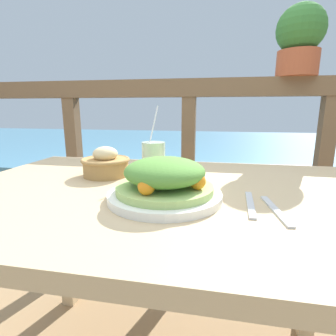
{
  "coord_description": "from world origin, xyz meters",
  "views": [
    {
      "loc": [
        0.15,
        -0.72,
        1.0
      ],
      "look_at": [
        0.02,
        0.01,
        0.83
      ],
      "focal_mm": 28.0,
      "sensor_mm": 36.0,
      "label": 1
    }
  ],
  "objects": [
    {
      "name": "fork",
      "position": [
        0.24,
        -0.09,
        0.77
      ],
      "size": [
        0.03,
        0.18,
        0.0
      ],
      "color": "silver",
      "rests_on": "patio_table"
    },
    {
      "name": "patio_table",
      "position": [
        0.0,
        0.0,
        0.67
      ],
      "size": [
        1.26,
        0.83,
        0.77
      ],
      "color": "tan",
      "rests_on": "ground_plane"
    },
    {
      "name": "potted_plant",
      "position": [
        0.51,
        0.7,
        1.31
      ],
      "size": [
        0.22,
        0.22,
        0.32
      ],
      "color": "#A34C2D",
      "rests_on": "railing_fence"
    },
    {
      "name": "bread_basket",
      "position": [
        -0.22,
        0.11,
        0.81
      ],
      "size": [
        0.17,
        0.17,
        0.1
      ],
      "color": "#AD7F47",
      "rests_on": "patio_table"
    },
    {
      "name": "railing_fence",
      "position": [
        0.0,
        0.7,
        0.78
      ],
      "size": [
        2.8,
        0.08,
        1.14
      ],
      "color": "brown",
      "rests_on": "ground_plane"
    },
    {
      "name": "drink_glass",
      "position": [
        -0.05,
        0.1,
        0.83
      ],
      "size": [
        0.08,
        0.08,
        0.24
      ],
      "color": "beige",
      "rests_on": "patio_table"
    },
    {
      "name": "sea_backdrop",
      "position": [
        0.0,
        3.2,
        0.25
      ],
      "size": [
        12.0,
        4.0,
        0.49
      ],
      "color": "teal",
      "rests_on": "ground_plane"
    },
    {
      "name": "salad_plate",
      "position": [
        0.03,
        -0.09,
        0.81
      ],
      "size": [
        0.29,
        0.29,
        0.11
      ],
      "color": "white",
      "rests_on": "patio_table"
    },
    {
      "name": "knife",
      "position": [
        0.29,
        -0.12,
        0.77
      ],
      "size": [
        0.04,
        0.18,
        0.0
      ],
      "color": "silver",
      "rests_on": "patio_table"
    }
  ]
}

